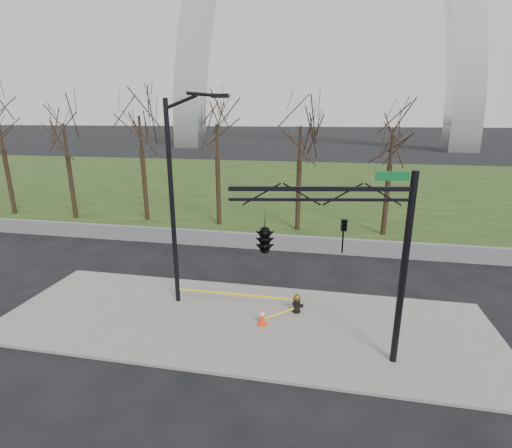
% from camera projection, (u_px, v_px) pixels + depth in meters
% --- Properties ---
extents(ground, '(500.00, 500.00, 0.00)m').
position_uv_depth(ground, '(242.00, 323.00, 13.84)').
color(ground, black).
rests_on(ground, ground).
extents(sidewalk, '(18.00, 6.00, 0.10)m').
position_uv_depth(sidewalk, '(242.00, 322.00, 13.82)').
color(sidewalk, slate).
rests_on(sidewalk, ground).
extents(grass_strip, '(120.00, 40.00, 0.06)m').
position_uv_depth(grass_strip, '(302.00, 183.00, 42.10)').
color(grass_strip, '#1F3513').
rests_on(grass_strip, ground).
extents(guardrail, '(60.00, 0.30, 0.90)m').
position_uv_depth(guardrail, '(274.00, 242.00, 21.25)').
color(guardrail, '#59595B').
rests_on(guardrail, ground).
extents(tree_row, '(31.52, 4.00, 7.94)m').
position_uv_depth(tree_row, '(178.00, 168.00, 25.34)').
color(tree_row, black).
rests_on(tree_row, ground).
extents(fire_hydrant, '(0.48, 0.35, 0.79)m').
position_uv_depth(fire_hydrant, '(297.00, 304.00, 14.30)').
color(fire_hydrant, black).
rests_on(fire_hydrant, sidewalk).
extents(traffic_cone, '(0.35, 0.35, 0.60)m').
position_uv_depth(traffic_cone, '(262.00, 317.00, 13.47)').
color(traffic_cone, '#FF360D').
rests_on(traffic_cone, sidewalk).
extents(street_light, '(2.39, 0.25, 8.21)m').
position_uv_depth(street_light, '(177.00, 190.00, 13.98)').
color(street_light, black).
rests_on(street_light, ground).
extents(traffic_signal_mast, '(5.03, 2.54, 6.00)m').
position_uv_depth(traffic_signal_mast, '(292.00, 236.00, 10.45)').
color(traffic_signal_mast, black).
rests_on(traffic_signal_mast, ground).
extents(caution_tape, '(4.86, 1.15, 0.41)m').
position_uv_depth(caution_tape, '(246.00, 299.00, 14.52)').
color(caution_tape, yellow).
rests_on(caution_tape, ground).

